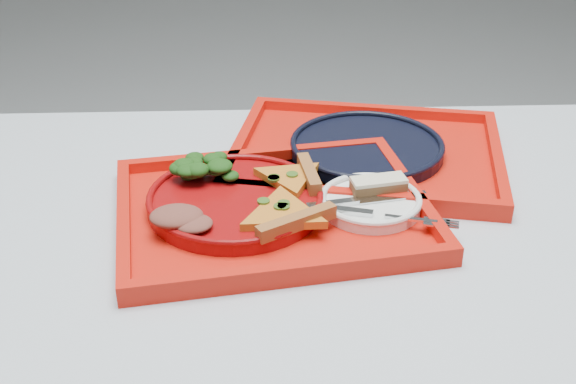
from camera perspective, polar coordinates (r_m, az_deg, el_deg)
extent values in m
cube|color=silver|center=(1.09, 3.33, -2.38)|extent=(1.60, 0.80, 0.03)
cube|color=red|center=(1.07, -1.21, -1.72)|extent=(0.50, 0.42, 0.01)
cube|color=red|center=(1.24, 6.20, 2.84)|extent=(0.51, 0.43, 0.01)
cylinder|color=maroon|center=(1.07, -4.17, -0.82)|extent=(0.26, 0.26, 0.02)
cylinder|color=white|center=(1.08, 6.52, -0.96)|extent=(0.15, 0.15, 0.01)
cylinder|color=black|center=(1.24, 6.24, 3.42)|extent=(0.26, 0.26, 0.02)
ellipsoid|color=black|center=(1.13, -6.59, 2.40)|extent=(0.09, 0.08, 0.04)
ellipsoid|color=brown|center=(1.01, -8.81, -1.91)|extent=(0.08, 0.06, 0.02)
cube|color=#532E1B|center=(1.09, 7.16, 0.42)|extent=(0.09, 0.05, 0.02)
cube|color=beige|center=(1.09, 7.19, 0.95)|extent=(0.09, 0.05, 0.01)
cube|color=silver|center=(1.07, 6.33, -0.60)|extent=(0.18, 0.05, 0.01)
cube|color=silver|center=(1.03, 7.55, -1.83)|extent=(0.18, 0.07, 0.01)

